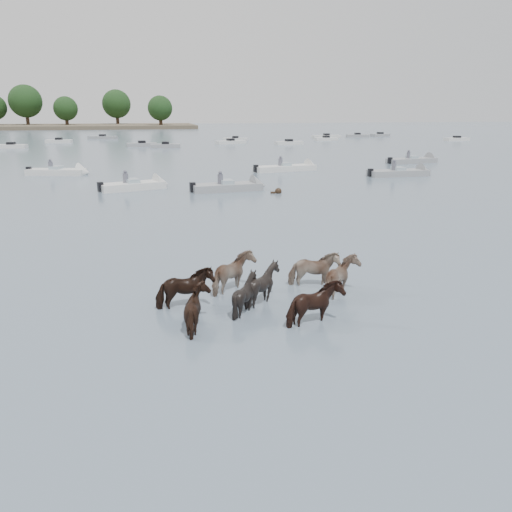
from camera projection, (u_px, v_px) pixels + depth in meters
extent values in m
plane|color=slate|center=(348.00, 312.00, 13.13)|extent=(400.00, 400.00, 0.00)
imported|color=black|center=(185.00, 291.00, 13.35)|extent=(1.65, 1.01, 1.30)
imported|color=#A3816F|center=(235.00, 276.00, 14.59)|extent=(1.52, 1.62, 1.32)
imported|color=black|center=(263.00, 287.00, 13.71)|extent=(1.19, 1.06, 1.29)
imported|color=#7D6B55|center=(314.00, 272.00, 15.02)|extent=(1.56, 0.82, 1.27)
imported|color=black|center=(200.00, 312.00, 12.10)|extent=(1.32, 1.44, 1.21)
imported|color=black|center=(245.00, 297.00, 13.09)|extent=(1.28, 1.19, 1.20)
imported|color=black|center=(314.00, 307.00, 12.31)|extent=(1.65, 1.19, 1.27)
imported|color=#9D7C6A|center=(343.00, 280.00, 14.21)|extent=(1.45, 1.57, 1.31)
sphere|color=black|center=(278.00, 191.00, 32.01)|extent=(0.44, 0.44, 0.44)
cube|color=black|center=(275.00, 193.00, 31.99)|extent=(0.50, 0.22, 0.18)
cube|color=silver|center=(132.00, 187.00, 33.45)|extent=(4.52, 2.88, 0.55)
cone|color=silver|center=(162.00, 184.00, 34.50)|extent=(1.37, 1.81, 1.60)
cube|color=#99ADB7|center=(132.00, 181.00, 33.35)|extent=(1.12, 1.32, 0.35)
cube|color=black|center=(100.00, 187.00, 32.36)|extent=(0.44, 0.44, 0.60)
cylinder|color=#595966|center=(126.00, 179.00, 33.21)|extent=(0.36, 0.36, 0.70)
sphere|color=#595966|center=(125.00, 172.00, 33.09)|extent=(0.24, 0.24, 0.24)
cube|color=gray|center=(227.00, 188.00, 32.98)|extent=(4.71, 2.11, 0.55)
cone|color=gray|center=(259.00, 186.00, 33.68)|extent=(1.08, 1.69, 1.60)
cube|color=#99ADB7|center=(226.00, 182.00, 32.88)|extent=(0.92, 1.20, 0.35)
cube|color=black|center=(193.00, 187.00, 32.23)|extent=(0.39, 0.39, 0.60)
cylinder|color=#595966|center=(220.00, 180.00, 32.74)|extent=(0.36, 0.36, 0.70)
sphere|color=#595966|center=(220.00, 173.00, 32.61)|extent=(0.24, 0.24, 0.24)
cube|color=silver|center=(285.00, 169.00, 43.74)|extent=(5.76, 2.69, 0.55)
cone|color=silver|center=(312.00, 167.00, 44.82)|extent=(1.20, 1.75, 1.60)
cube|color=#99ADB7|center=(285.00, 165.00, 43.64)|extent=(1.01, 1.26, 0.35)
cube|color=black|center=(256.00, 168.00, 42.62)|extent=(0.41, 0.41, 0.60)
cylinder|color=#595966|center=(280.00, 162.00, 43.51)|extent=(0.36, 0.36, 0.70)
sphere|color=#595966|center=(280.00, 157.00, 43.38)|extent=(0.24, 0.24, 0.24)
cube|color=gray|center=(398.00, 173.00, 40.44)|extent=(4.96, 1.76, 0.55)
cone|color=gray|center=(425.00, 173.00, 41.02)|extent=(0.95, 1.63, 1.60)
cube|color=#99ADB7|center=(398.00, 169.00, 40.35)|extent=(0.84, 1.15, 0.35)
cube|color=black|center=(370.00, 172.00, 39.83)|extent=(0.36, 0.36, 0.60)
cylinder|color=#595966|center=(394.00, 167.00, 40.21)|extent=(0.36, 0.36, 0.70)
sphere|color=#595966|center=(394.00, 161.00, 40.08)|extent=(0.24, 0.24, 0.24)
cube|color=gray|center=(412.00, 161.00, 50.42)|extent=(5.44, 2.43, 0.55)
cone|color=gray|center=(432.00, 160.00, 51.35)|extent=(1.15, 1.72, 1.60)
cube|color=#99ADB7|center=(412.00, 157.00, 50.32)|extent=(0.97, 1.23, 0.35)
cube|color=black|center=(390.00, 160.00, 49.45)|extent=(0.40, 0.40, 0.60)
cylinder|color=#595966|center=(408.00, 155.00, 50.19)|extent=(0.36, 0.36, 0.70)
sphere|color=#595966|center=(409.00, 151.00, 50.06)|extent=(0.24, 0.24, 0.24)
cube|color=silver|center=(57.00, 172.00, 41.13)|extent=(4.86, 2.68, 0.55)
cone|color=silver|center=(84.00, 172.00, 41.06)|extent=(1.26, 1.77, 1.60)
cube|color=#99ADB7|center=(56.00, 168.00, 41.04)|extent=(1.05, 1.28, 0.35)
cube|color=black|center=(29.00, 170.00, 41.16)|extent=(0.42, 0.42, 0.60)
cylinder|color=#595966|center=(51.00, 166.00, 40.90)|extent=(0.36, 0.36, 0.70)
sphere|color=#595966|center=(50.00, 160.00, 40.77)|extent=(0.24, 0.24, 0.24)
cube|color=silver|center=(11.00, 147.00, 70.01)|extent=(4.22, 2.01, 0.60)
cube|color=black|center=(11.00, 144.00, 69.90)|extent=(1.12, 1.12, 0.50)
cube|color=silver|center=(59.00, 142.00, 81.36)|extent=(4.14, 1.84, 0.60)
cube|color=black|center=(59.00, 139.00, 81.25)|extent=(1.08, 1.08, 0.50)
cube|color=gray|center=(103.00, 138.00, 92.84)|extent=(5.51, 3.12, 0.60)
cube|color=black|center=(102.00, 136.00, 92.73)|extent=(1.27, 1.27, 0.50)
cube|color=gray|center=(142.00, 145.00, 73.33)|extent=(4.43, 2.12, 0.60)
cube|color=black|center=(142.00, 142.00, 73.22)|extent=(1.14, 1.14, 0.50)
cube|color=gray|center=(166.00, 146.00, 71.00)|extent=(4.27, 1.80, 0.60)
cube|color=black|center=(165.00, 143.00, 70.89)|extent=(1.07, 1.07, 0.50)
cube|color=silver|center=(231.00, 143.00, 78.92)|extent=(5.11, 3.08, 0.60)
cube|color=black|center=(231.00, 140.00, 78.81)|extent=(1.28, 1.28, 0.50)
cube|color=silver|center=(235.00, 140.00, 86.33)|extent=(4.44, 2.64, 0.60)
cube|color=black|center=(235.00, 138.00, 86.22)|extent=(1.25, 1.25, 0.50)
cube|color=silver|center=(289.00, 143.00, 77.14)|extent=(4.44, 2.02, 0.60)
cube|color=black|center=(289.00, 141.00, 77.03)|extent=(1.12, 1.12, 0.50)
cube|color=silver|center=(326.00, 139.00, 87.76)|extent=(4.09, 1.70, 0.60)
cube|color=black|center=(326.00, 137.00, 87.65)|extent=(1.05, 1.05, 0.50)
cube|color=silver|center=(326.00, 137.00, 96.11)|extent=(5.56, 1.61, 0.60)
cube|color=black|center=(326.00, 135.00, 96.00)|extent=(1.02, 1.02, 0.50)
cube|color=gray|center=(357.00, 136.00, 99.11)|extent=(4.45, 1.94, 0.60)
cube|color=black|center=(357.00, 134.00, 99.01)|extent=(1.10, 1.10, 0.50)
cube|color=gray|center=(380.00, 135.00, 101.76)|extent=(4.49, 2.75, 0.60)
cube|color=black|center=(380.00, 133.00, 101.66)|extent=(1.26, 1.26, 0.50)
cube|color=silver|center=(457.00, 139.00, 87.26)|extent=(4.50, 1.86, 0.60)
cube|color=black|center=(457.00, 137.00, 87.16)|extent=(1.08, 1.08, 0.50)
cylinder|color=#382619|center=(28.00, 121.00, 150.14)|extent=(1.00, 1.00, 4.29)
sphere|color=black|center=(25.00, 101.00, 148.57)|extent=(9.54, 9.54, 9.54)
cylinder|color=#382619|center=(67.00, 123.00, 148.20)|extent=(1.00, 1.00, 3.13)
sphere|color=black|center=(66.00, 108.00, 147.05)|extent=(6.95, 6.95, 6.95)
cylinder|color=#382619|center=(118.00, 121.00, 157.61)|extent=(1.00, 1.00, 3.92)
sphere|color=black|center=(116.00, 104.00, 156.17)|extent=(8.70, 8.70, 8.70)
cylinder|color=#382619|center=(161.00, 123.00, 146.75)|extent=(1.00, 1.00, 3.19)
sphere|color=black|center=(160.00, 108.00, 145.58)|extent=(7.09, 7.09, 7.09)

